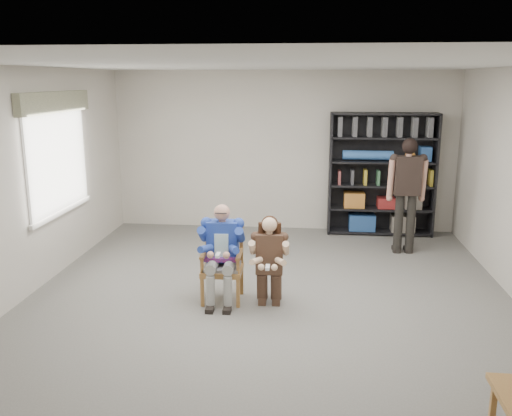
# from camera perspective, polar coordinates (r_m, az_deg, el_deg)

# --- Properties ---
(room_shell) EXTENTS (6.00, 7.00, 2.80)m
(room_shell) POSITION_cam_1_polar(r_m,az_deg,el_deg) (6.19, 1.29, 1.83)
(room_shell) COLOR beige
(room_shell) RESTS_ON ground
(floor) EXTENTS (6.00, 7.00, 0.01)m
(floor) POSITION_cam_1_polar(r_m,az_deg,el_deg) (6.62, 1.22, -10.13)
(floor) COLOR #63615C
(floor) RESTS_ON ground
(window_left) EXTENTS (0.16, 2.00, 1.75)m
(window_left) POSITION_cam_1_polar(r_m,az_deg,el_deg) (7.90, -20.05, 5.23)
(window_left) COLOR silver
(window_left) RESTS_ON room_shell
(armchair) EXTENTS (0.55, 0.53, 0.93)m
(armchair) POSITION_cam_1_polar(r_m,az_deg,el_deg) (6.59, -3.58, -5.91)
(armchair) COLOR #985B2D
(armchair) RESTS_ON floor
(seated_man) EXTENTS (0.54, 0.74, 1.21)m
(seated_man) POSITION_cam_1_polar(r_m,az_deg,el_deg) (6.55, -3.60, -4.76)
(seated_man) COLOR #274595
(seated_man) RESTS_ON floor
(kneeling_woman) EXTENTS (0.48, 0.75, 1.11)m
(kneeling_woman) POSITION_cam_1_polar(r_m,az_deg,el_deg) (6.39, 1.40, -5.70)
(kneeling_woman) COLOR #3C2B1E
(kneeling_woman) RESTS_ON floor
(bookshelf) EXTENTS (1.80, 0.38, 2.10)m
(bookshelf) POSITION_cam_1_polar(r_m,az_deg,el_deg) (9.54, 13.09, 3.45)
(bookshelf) COLOR black
(bookshelf) RESTS_ON floor
(standing_man) EXTENTS (0.56, 0.33, 1.78)m
(standing_man) POSITION_cam_1_polar(r_m,az_deg,el_deg) (8.58, 15.53, 1.13)
(standing_man) COLOR black
(standing_man) RESTS_ON floor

